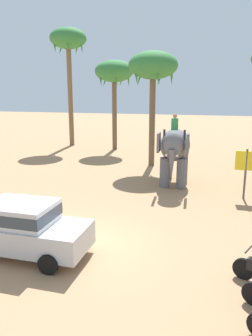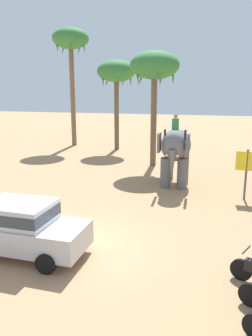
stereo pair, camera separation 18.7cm
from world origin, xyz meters
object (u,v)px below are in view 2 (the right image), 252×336
Objects in this scene: palm_tree_behind_elephant at (155,68)px; palm_tree_left_of_road at (116,73)px; palm_tree_near_hut at (71,43)px; signboard_yellow at (247,165)px; elephant_with_mahout at (175,149)px; car_sedan_foreground at (21,226)px.

palm_tree_left_of_road is (-4.23, 5.32, -0.04)m from palm_tree_behind_elephant.
signboard_yellow is at bearing -40.88° from palm_tree_near_hut.
signboard_yellow is (3.53, -1.65, -0.30)m from elephant_with_mahout.
palm_tree_near_hut is at bearing 139.12° from signboard_yellow.
palm_tree_near_hut is at bearing 109.80° from car_sedan_foreground.
palm_tree_near_hut reaches higher than palm_tree_behind_elephant.
elephant_with_mahout is 6.53m from palm_tree_behind_elephant.
elephant_with_mahout is at bearing 154.89° from signboard_yellow.
elephant_with_mahout reaches higher than car_sedan_foreground.
palm_tree_behind_elephant is 9.46m from signboard_yellow.
elephant_with_mahout is at bearing -44.87° from palm_tree_near_hut.
car_sedan_foreground is at bearing -111.35° from elephant_with_mahout.
car_sedan_foreground is 0.55× the size of palm_tree_behind_elephant.
car_sedan_foreground is 9.94m from elephant_with_mahout.
palm_tree_left_of_road is at bearing 123.03° from elephant_with_mahout.
elephant_with_mahout reaches higher than signboard_yellow.
car_sedan_foreground is 1.71× the size of signboard_yellow.
palm_tree_near_hut reaches higher than palm_tree_left_of_road.
signboard_yellow is (14.30, -12.38, -7.32)m from palm_tree_near_hut.
car_sedan_foreground is 1.05× the size of elephant_with_mahout.
car_sedan_foreground is 0.40× the size of palm_tree_near_hut.
palm_tree_left_of_road is (-2.69, 18.87, 5.44)m from car_sedan_foreground.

